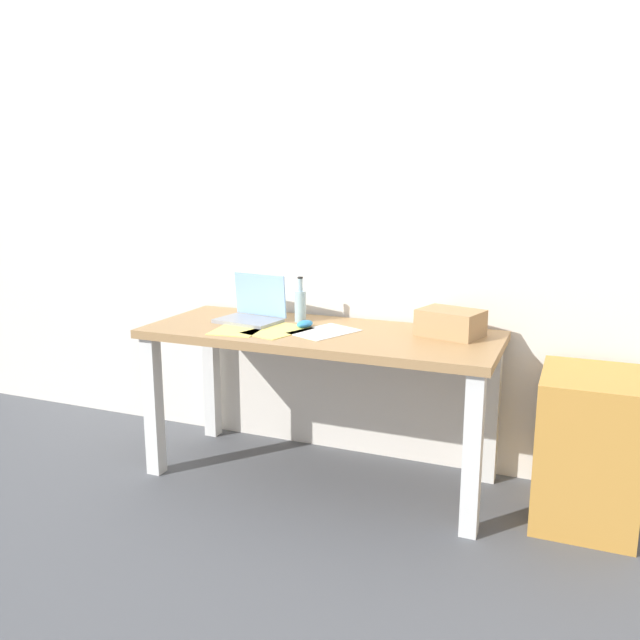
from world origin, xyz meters
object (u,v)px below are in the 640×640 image
cardboard_box (451,323)px  laptop_left (253,311)px  computer_mouse (305,324)px  desk (320,353)px  beer_bottle (300,305)px  filing_cabinet (587,448)px

cardboard_box → laptop_left: bearing=-175.8°
laptop_left → computer_mouse: size_ratio=3.29×
laptop_left → computer_mouse: laptop_left is taller
laptop_left → computer_mouse: (0.29, -0.03, -0.03)m
laptop_left → cardboard_box: size_ratio=1.23×
desk → laptop_left: size_ratio=4.98×
beer_bottle → computer_mouse: beer_bottle is taller
laptop_left → computer_mouse: bearing=-5.3°
desk → beer_bottle: (-0.16, 0.14, 0.19)m
desk → filing_cabinet: size_ratio=2.57×
desk → filing_cabinet: bearing=2.4°
laptop_left → filing_cabinet: bearing=-0.4°
beer_bottle → cardboard_box: beer_bottle is taller
desk → computer_mouse: computer_mouse is taller
computer_mouse → cardboard_box: size_ratio=0.37×
laptop_left → filing_cabinet: (1.56, -0.01, -0.46)m
desk → beer_bottle: beer_bottle is taller
laptop_left → filing_cabinet: size_ratio=0.52×
desk → cardboard_box: bearing=12.6°
desk → filing_cabinet: desk is taller
desk → filing_cabinet: 1.22m
desk → beer_bottle: 0.29m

